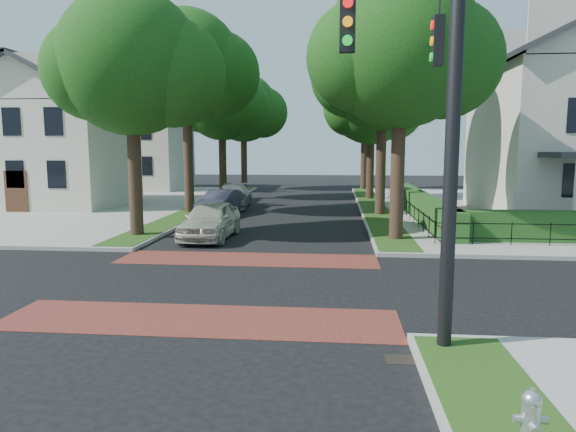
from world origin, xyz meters
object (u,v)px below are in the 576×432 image
object	(u,v)px
parked_car_rear	(233,196)
traffic_signal	(440,101)
parked_car_middle	(221,202)
parked_car_front	(210,220)
fire_hydrant	(531,422)

from	to	relation	value
parked_car_rear	traffic_signal	bearing A→B (deg)	-73.55
parked_car_middle	parked_car_rear	bearing A→B (deg)	99.24
parked_car_middle	parked_car_rear	xyz separation A→B (m)	(-0.00, 3.34, 0.04)
traffic_signal	parked_car_rear	size ratio (longest dim) A/B	1.52
parked_car_front	fire_hydrant	bearing A→B (deg)	-61.57
traffic_signal	parked_car_front	world-z (taller)	traffic_signal
traffic_signal	parked_car_middle	size ratio (longest dim) A/B	1.82
parked_car_rear	fire_hydrant	distance (m)	27.76
traffic_signal	fire_hydrant	distance (m)	5.53
parked_car_rear	parked_car_front	bearing A→B (deg)	-87.41
parked_car_front	fire_hydrant	xyz separation A→B (m)	(7.73, -15.14, -0.27)
parked_car_front	fire_hydrant	distance (m)	17.00
traffic_signal	fire_hydrant	size ratio (longest dim) A/B	9.77
parked_car_rear	fire_hydrant	world-z (taller)	parked_car_rear
traffic_signal	parked_car_rear	bearing A→B (deg)	110.54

